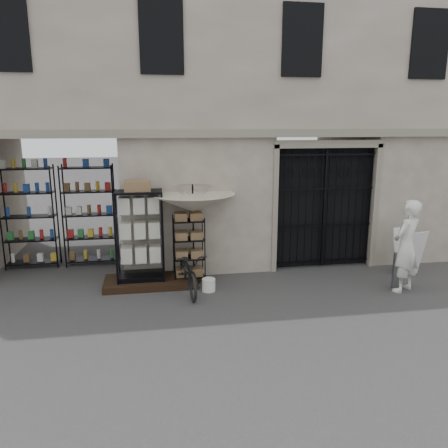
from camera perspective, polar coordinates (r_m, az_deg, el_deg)
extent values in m
plane|color=black|center=(8.67, 6.85, -10.61)|extent=(80.00, 80.00, 0.00)
cube|color=#B0A594|center=(11.88, 1.86, 18.02)|extent=(14.00, 4.00, 9.00)
cube|color=black|center=(10.83, -21.00, 1.70)|extent=(3.00, 1.70, 3.00)
cube|color=black|center=(11.37, -20.66, 0.95)|extent=(2.70, 0.50, 2.50)
cube|color=black|center=(10.87, 12.63, 2.29)|extent=(2.50, 0.06, 3.00)
cube|color=black|center=(10.73, 12.93, 1.87)|extent=(0.05, 0.05, 2.80)
cube|color=black|center=(9.77, -9.52, -7.45)|extent=(2.00, 0.90, 0.15)
cube|color=black|center=(9.78, -10.72, -6.69)|extent=(1.09, 0.82, 0.11)
cube|color=silver|center=(9.24, -11.47, -1.96)|extent=(0.88, 0.25, 1.81)
cube|color=silver|center=(9.54, -10.92, -2.12)|extent=(0.90, 0.63, 1.50)
cube|color=olive|center=(9.31, -11.21, 4.60)|extent=(0.62, 0.53, 0.21)
cube|color=black|center=(9.66, -4.61, -3.33)|extent=(0.66, 0.48, 1.50)
cube|color=olive|center=(9.68, -4.60, -3.60)|extent=(0.57, 0.39, 1.12)
cylinder|color=black|center=(9.65, -4.03, -1.22)|extent=(0.05, 0.05, 2.19)
imported|color=#B4AE97|center=(9.49, -4.11, 3.44)|extent=(2.03, 2.05, 1.47)
cylinder|color=white|center=(9.30, -2.01, -7.95)|extent=(0.28, 0.28, 0.27)
imported|color=black|center=(9.36, -4.63, -8.74)|extent=(0.68, 0.95, 1.71)
cylinder|color=slate|center=(10.07, 21.54, -5.69)|extent=(0.15, 0.15, 0.78)
imported|color=silver|center=(10.10, 22.21, -8.04)|extent=(1.62, 2.04, 0.47)
cube|color=silver|center=(10.88, 23.56, -3.60)|extent=(0.55, 0.35, 1.07)
cube|color=silver|center=(11.11, 22.37, -3.17)|extent=(0.55, 0.35, 1.07)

